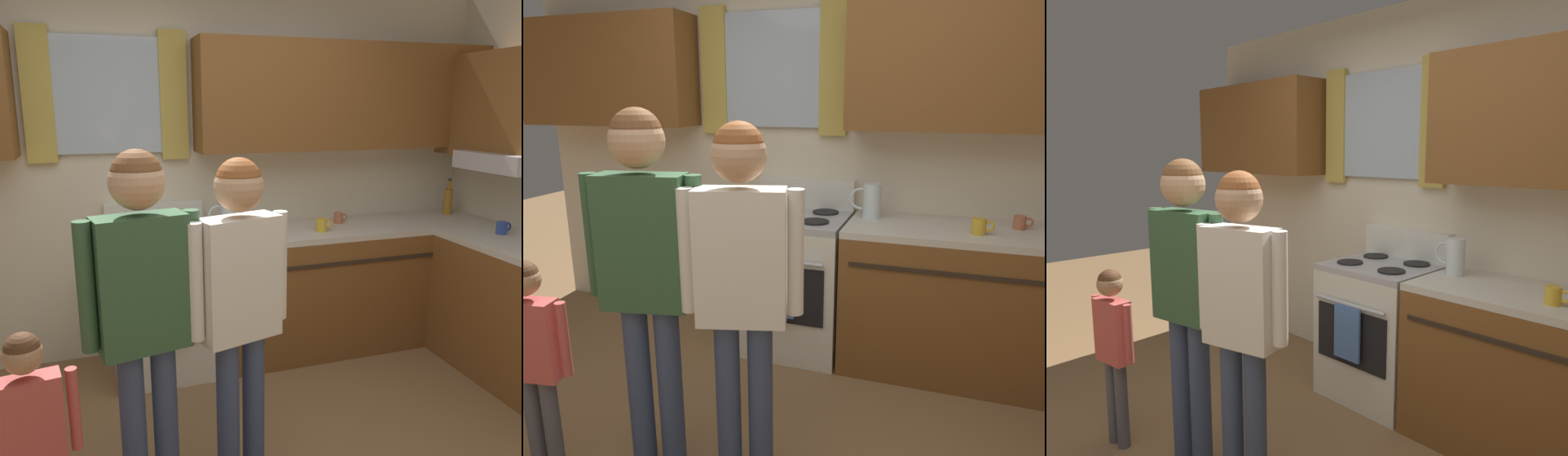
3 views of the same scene
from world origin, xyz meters
TOP-DOWN VIEW (x-y plane):
  - back_wall_unit at (0.05, 1.81)m, footprint 4.60×0.42m
  - kitchen_counter_run at (1.51, 1.19)m, footprint 2.14×1.88m
  - stove_oven at (-0.19, 1.54)m, footprint 0.66×0.67m
  - bottle_oil_amber at (2.11, 1.65)m, footprint 0.06×0.06m
  - mug_cobalt_blue at (2.03, 0.97)m, footprint 0.11×0.07m
  - mug_mustard_yellow at (0.91, 1.43)m, footprint 0.12×0.08m
  - cup_terracotta at (1.13, 1.62)m, footprint 0.11×0.07m
  - water_pitcher at (0.28, 1.61)m, footprint 0.19×0.11m
  - adult_holding_child at (-0.42, 0.24)m, footprint 0.49×0.22m
  - adult_in_plaid at (-0.02, 0.27)m, footprint 0.47×0.23m
  - small_child at (-0.85, 0.03)m, footprint 0.33×0.14m

SIDE VIEW (x-z plane):
  - kitchen_counter_run at x=1.51m, z-range 0.00..0.90m
  - stove_oven at x=-0.19m, z-range -0.08..1.02m
  - small_child at x=-0.85m, z-range 0.13..1.13m
  - cup_terracotta at x=1.13m, z-range 0.90..0.98m
  - mug_cobalt_blue at x=2.03m, z-range 0.90..0.99m
  - mug_mustard_yellow at x=0.91m, z-range 0.90..0.99m
  - adult_in_plaid at x=-0.02m, z-range 0.20..1.74m
  - adult_holding_child at x=-0.42m, z-range 0.21..1.80m
  - bottle_oil_amber at x=2.11m, z-range 0.87..1.15m
  - water_pitcher at x=0.28m, z-range 0.90..1.12m
  - back_wall_unit at x=0.05m, z-range 0.21..2.81m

